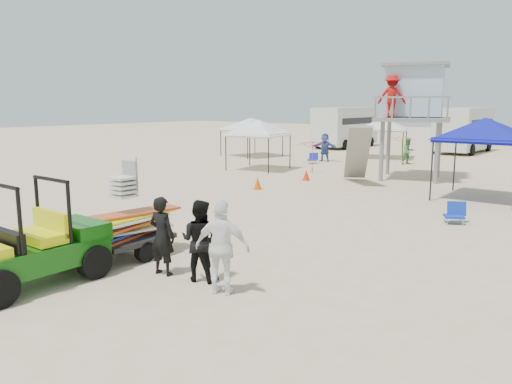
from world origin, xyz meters
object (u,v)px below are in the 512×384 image
Objects in this scene: surf_trailer at (129,222)px; man_left at (162,236)px; utility_cart at (29,238)px; lifeguard_tower at (413,96)px; canopy_blue at (486,121)px.

man_left is (1.51, -0.30, -0.02)m from surf_trailer.
surf_trailer reaches higher than utility_cart.
lifeguard_tower is at bearing -95.09° from man_left.
man_left is at bearing 53.22° from utility_cart.
lifeguard_tower is at bearing 139.87° from canopy_blue.
lifeguard_tower is (0.02, 16.28, 3.06)m from surf_trailer.
utility_cart is 1.19× the size of surf_trailer.
surf_trailer reaches higher than man_left.
surf_trailer is 1.54m from man_left.
utility_cart is 0.52× the size of lifeguard_tower.
canopy_blue reaches higher than utility_cart.
canopy_blue is at bearing -40.13° from lifeguard_tower.
utility_cart is at bearing 42.99° from man_left.
utility_cart reaches higher than man_left.
utility_cart is 1.64× the size of man_left.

